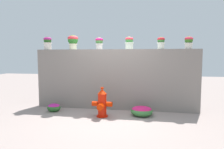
# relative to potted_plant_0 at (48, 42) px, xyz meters

# --- Properties ---
(ground_plane) EXTENTS (24.00, 24.00, 0.00)m
(ground_plane) POSITION_rel_potted_plant_0_xyz_m (2.21, -1.04, -2.09)
(ground_plane) COLOR gray
(stone_wall) EXTENTS (4.98, 0.31, 1.84)m
(stone_wall) POSITION_rel_potted_plant_0_xyz_m (2.21, -0.01, -1.16)
(stone_wall) COLOR gray
(stone_wall) RESTS_ON ground
(potted_plant_0) EXTENTS (0.27, 0.27, 0.42)m
(potted_plant_0) POSITION_rel_potted_plant_0_xyz_m (0.00, 0.00, 0.00)
(potted_plant_0) COLOR silver
(potted_plant_0) RESTS_ON stone_wall
(potted_plant_1) EXTENTS (0.33, 0.33, 0.45)m
(potted_plant_1) POSITION_rel_potted_plant_0_xyz_m (0.87, -0.03, 0.04)
(potted_plant_1) COLOR beige
(potted_plant_1) RESTS_ON stone_wall
(potted_plant_2) EXTENTS (0.24, 0.24, 0.37)m
(potted_plant_2) POSITION_rel_potted_plant_0_xyz_m (1.72, -0.02, -0.02)
(potted_plant_2) COLOR silver
(potted_plant_2) RESTS_ON stone_wall
(potted_plant_3) EXTENTS (0.27, 0.27, 0.38)m
(potted_plant_3) POSITION_rel_potted_plant_0_xyz_m (2.65, -0.04, -0.03)
(potted_plant_3) COLOR silver
(potted_plant_3) RESTS_ON stone_wall
(potted_plant_4) EXTENTS (0.23, 0.23, 0.36)m
(potted_plant_4) POSITION_rel_potted_plant_0_xyz_m (3.58, -0.01, -0.04)
(potted_plant_4) COLOR silver
(potted_plant_4) RESTS_ON stone_wall
(potted_plant_5) EXTENTS (0.24, 0.24, 0.36)m
(potted_plant_5) POSITION_rel_potted_plant_0_xyz_m (4.35, -0.01, -0.03)
(potted_plant_5) COLOR silver
(potted_plant_5) RESTS_ON stone_wall
(fire_hydrant) EXTENTS (0.56, 0.45, 0.80)m
(fire_hydrant) POSITION_rel_potted_plant_0_xyz_m (2.00, -0.93, -1.73)
(fire_hydrant) COLOR red
(fire_hydrant) RESTS_ON ground
(flower_bush_left) EXTENTS (0.39, 0.35, 0.24)m
(flower_bush_left) POSITION_rel_potted_plant_0_xyz_m (0.48, -0.65, -1.96)
(flower_bush_left) COLOR #2B612A
(flower_bush_left) RESTS_ON ground
(flower_bush_right) EXTENTS (0.60, 0.54, 0.27)m
(flower_bush_right) POSITION_rel_potted_plant_0_xyz_m (3.06, -0.66, -1.94)
(flower_bush_right) COLOR #3A763A
(flower_bush_right) RESTS_ON ground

